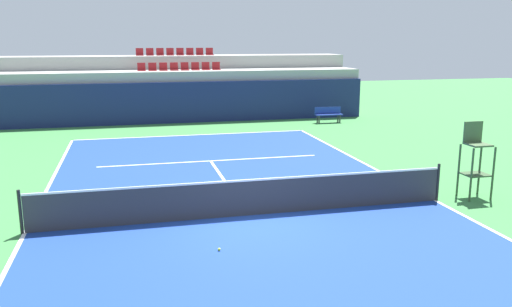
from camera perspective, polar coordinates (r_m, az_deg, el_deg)
ground_plane at (r=13.85m, az=-0.81°, el=-6.73°), size 80.00×80.00×0.00m
court_surface at (r=13.85m, az=-0.81°, el=-6.71°), size 11.00×24.00×0.01m
baseline_far at (r=25.29m, az=-6.87°, el=1.99°), size 11.00×0.10×0.00m
sideline_left at (r=13.78m, az=-23.72°, el=-7.88°), size 0.10×24.00×0.00m
sideline_right at (r=15.91m, az=18.77°, el=-4.81°), size 0.10×24.00×0.00m
service_line_far at (r=19.90m, az=-4.93°, el=-0.80°), size 8.26×0.10×0.00m
centre_service_line at (r=16.84m, az=-3.24°, el=-3.22°), size 0.10×6.40×0.00m
back_wall at (r=29.01m, az=-7.88°, el=5.49°), size 20.60×0.30×2.22m
stands_tier_lower at (r=30.32m, az=-8.16°, el=6.28°), size 20.60×2.40×2.75m
stands_tier_upper at (r=32.66m, az=-8.60°, el=7.36°), size 20.60×2.40×3.51m
seating_row_lower at (r=30.29m, az=-8.27°, el=9.12°), size 4.62×0.44×0.44m
seating_row_upper at (r=32.65m, az=-8.73°, el=10.66°), size 4.62×0.44×0.44m
tennis_net at (r=13.69m, az=-0.81°, el=-4.72°), size 11.08×0.08×1.07m
umpire_chair at (r=16.37m, az=22.65°, el=-0.40°), size 0.76×0.66×2.20m
player_bench at (r=29.09m, az=7.82°, el=4.31°), size 1.50×0.40×0.85m
tennis_ball_2 at (r=11.67m, az=-4.00°, el=-10.29°), size 0.07×0.07×0.07m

